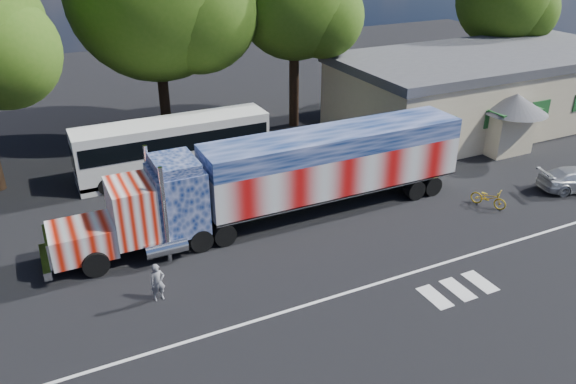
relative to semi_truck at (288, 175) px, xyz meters
name	(u,v)px	position (x,y,z in m)	size (l,w,h in m)	color
ground	(317,256)	(-0.46, -3.89, -2.34)	(100.00, 100.00, 0.00)	black
lane_markings	(397,290)	(1.25, -7.66, -2.33)	(30.00, 2.67, 0.01)	silver
semi_truck	(288,175)	(0.00, 0.00, 0.00)	(21.31, 3.37, 4.54)	black
coach_bus	(174,146)	(-3.64, 7.94, -0.64)	(11.29, 2.63, 3.28)	white
hall_building	(486,88)	(19.47, 6.96, 0.28)	(22.40, 12.80, 5.20)	beige
woman	(158,282)	(-7.69, -3.95, -1.53)	(0.59, 0.39, 1.61)	slate
bicycle	(489,198)	(10.02, -3.57, -1.84)	(0.66, 1.90, 1.00)	gold
tree_ne_a	(297,1)	(6.76, 12.62, 6.40)	(8.33, 7.94, 12.77)	black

